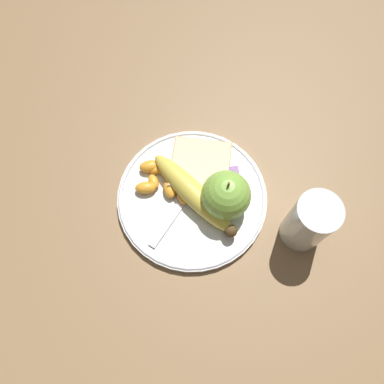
{
  "coord_description": "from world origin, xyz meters",
  "views": [
    {
      "loc": [
        -0.03,
        -0.22,
        0.59
      ],
      "look_at": [
        0.0,
        0.0,
        0.03
      ],
      "focal_mm": 35.0,
      "sensor_mm": 36.0,
      "label": 1
    }
  ],
  "objects_px": {
    "banana": "(195,196)",
    "fork": "(189,192)",
    "apple": "(226,195)",
    "jam_packet": "(227,178)",
    "bread_slice": "(200,166)",
    "plate": "(192,197)",
    "juice_glass": "(308,223)"
  },
  "relations": [
    {
      "from": "plate",
      "to": "apple",
      "type": "bearing_deg",
      "value": -20.7
    },
    {
      "from": "juice_glass",
      "to": "bread_slice",
      "type": "xyz_separation_m",
      "value": [
        -0.15,
        0.13,
        -0.03
      ]
    },
    {
      "from": "plate",
      "to": "fork",
      "type": "bearing_deg",
      "value": 117.34
    },
    {
      "from": "fork",
      "to": "bread_slice",
      "type": "bearing_deg",
      "value": 9.88
    },
    {
      "from": "fork",
      "to": "plate",
      "type": "bearing_deg",
      "value": -112.87
    },
    {
      "from": "bread_slice",
      "to": "jam_packet",
      "type": "distance_m",
      "value": 0.05
    },
    {
      "from": "juice_glass",
      "to": "apple",
      "type": "bearing_deg",
      "value": 152.95
    },
    {
      "from": "apple",
      "to": "bread_slice",
      "type": "xyz_separation_m",
      "value": [
        -0.03,
        0.07,
        -0.03
      ]
    },
    {
      "from": "banana",
      "to": "fork",
      "type": "bearing_deg",
      "value": 121.76
    },
    {
      "from": "apple",
      "to": "bread_slice",
      "type": "height_order",
      "value": "apple"
    },
    {
      "from": "plate",
      "to": "juice_glass",
      "type": "height_order",
      "value": "juice_glass"
    },
    {
      "from": "plate",
      "to": "apple",
      "type": "xyz_separation_m",
      "value": [
        0.05,
        -0.02,
        0.04
      ]
    },
    {
      "from": "plate",
      "to": "jam_packet",
      "type": "bearing_deg",
      "value": 18.65
    },
    {
      "from": "fork",
      "to": "jam_packet",
      "type": "relative_size",
      "value": 3.82
    },
    {
      "from": "plate",
      "to": "bread_slice",
      "type": "xyz_separation_m",
      "value": [
        0.02,
        0.05,
        0.02
      ]
    },
    {
      "from": "juice_glass",
      "to": "fork",
      "type": "distance_m",
      "value": 0.19
    },
    {
      "from": "plate",
      "to": "banana",
      "type": "height_order",
      "value": "banana"
    },
    {
      "from": "fork",
      "to": "jam_packet",
      "type": "bearing_deg",
      "value": -38.41
    },
    {
      "from": "apple",
      "to": "fork",
      "type": "xyz_separation_m",
      "value": [
        -0.05,
        0.03,
        -0.04
      ]
    },
    {
      "from": "apple",
      "to": "jam_packet",
      "type": "bearing_deg",
      "value": 75.43
    },
    {
      "from": "apple",
      "to": "banana",
      "type": "height_order",
      "value": "apple"
    },
    {
      "from": "fork",
      "to": "jam_packet",
      "type": "distance_m",
      "value": 0.07
    },
    {
      "from": "fork",
      "to": "juice_glass",
      "type": "bearing_deg",
      "value": -76.85
    },
    {
      "from": "juice_glass",
      "to": "banana",
      "type": "xyz_separation_m",
      "value": [
        -0.16,
        0.07,
        -0.02
      ]
    },
    {
      "from": "juice_glass",
      "to": "apple",
      "type": "xyz_separation_m",
      "value": [
        -0.12,
        0.06,
        -0.0
      ]
    },
    {
      "from": "banana",
      "to": "bread_slice",
      "type": "height_order",
      "value": "banana"
    },
    {
      "from": "plate",
      "to": "juice_glass",
      "type": "distance_m",
      "value": 0.19
    },
    {
      "from": "juice_glass",
      "to": "jam_packet",
      "type": "distance_m",
      "value": 0.15
    },
    {
      "from": "juice_glass",
      "to": "apple",
      "type": "height_order",
      "value": "juice_glass"
    },
    {
      "from": "bread_slice",
      "to": "banana",
      "type": "bearing_deg",
      "value": -105.55
    },
    {
      "from": "plate",
      "to": "jam_packet",
      "type": "height_order",
      "value": "jam_packet"
    },
    {
      "from": "plate",
      "to": "banana",
      "type": "bearing_deg",
      "value": -53.87
    }
  ]
}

